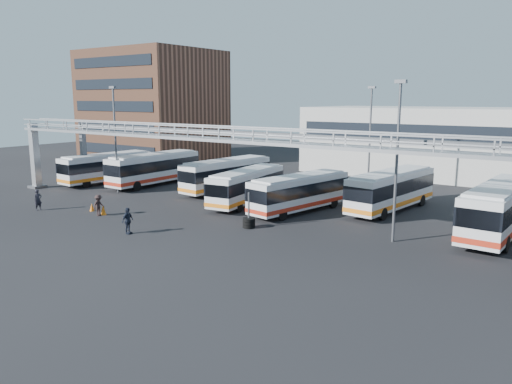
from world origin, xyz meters
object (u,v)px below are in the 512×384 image
Objects in this scene: light_pole_mid at (397,153)px; pedestrian_d at (128,221)px; bus_1 at (154,168)px; bus_5 at (300,192)px; light_pole_left at (115,134)px; bus_3 at (227,174)px; bus_4 at (247,185)px; pedestrian_c at (99,205)px; bus_6 at (392,189)px; light_pole_back at (370,134)px; cone_right at (103,210)px; pedestrian_a at (38,200)px; tire_stack at (249,222)px; bus_8 at (500,208)px; cone_left at (92,207)px; bus_0 at (107,167)px.

light_pole_mid is 18.28m from pedestrian_d.
bus_5 is (19.02, -2.15, -0.19)m from bus_1.
light_pole_left is 11.33m from bus_3.
bus_4 is 6.08× the size of pedestrian_c.
bus_6 is at bearing 17.30° from light_pole_left.
light_pole_back is 13.42m from bus_4.
bus_1 is at bearing 119.64° from cone_right.
pedestrian_d is (12.85, -14.68, -0.96)m from bus_1.
bus_5 reaches higher than pedestrian_a.
tire_stack is at bearing -24.45° from bus_1.
bus_8 is at bearing -65.95° from pedestrian_d.
cone_right is at bearing -154.47° from bus_8.
bus_3 reaches higher than tire_stack.
light_pole_back reaches higher than cone_right.
pedestrian_a is 6.08m from cone_right.
pedestrian_c is 12.41m from tire_stack.
light_pole_mid reaches higher than pedestrian_a.
light_pole_back is 26.20m from cone_left.
pedestrian_c is 0.59m from cone_right.
bus_4 is (-14.57, 4.02, -4.05)m from light_pole_mid.
bus_8 is 4.55× the size of tire_stack.
bus_5 is (-9.25, 3.97, -4.05)m from light_pole_mid.
light_pole_left is 0.95× the size of bus_3.
light_pole_back is at bearing 57.31° from cone_right.
light_pole_left is 7.59m from bus_0.
tire_stack is (-0.40, -6.47, -1.24)m from bus_5.
bus_6 reaches higher than bus_0.
bus_6 is (30.27, 4.46, 0.05)m from bus_0.
bus_5 is at bearing -14.05° from bus_3.
pedestrian_d reaches higher than cone_right.
cone_left is at bearing -139.33° from bus_4.
pedestrian_d is (11.73, -0.63, 0.04)m from pedestrian_a.
bus_3 reaches higher than pedestrian_a.
light_pole_mid reaches higher than cone_right.
light_pole_back is 16.07× the size of cone_left.
bus_0 is 0.99× the size of bus_3.
bus_5 is 0.87× the size of bus_8.
bus_8 is at bearing 20.98° from cone_left.
bus_1 is (-20.27, -8.88, -3.86)m from light_pole_back.
bus_1 is at bearing -167.41° from bus_6.
bus_1 is 1.09× the size of bus_5.
pedestrian_a is (0.86, -8.93, -4.86)m from light_pole_left.
light_pole_mid is 0.95× the size of bus_3.
pedestrian_a is 1.04× the size of pedestrian_c.
bus_0 reaches higher than cone_left.
bus_6 is at bearing 161.76° from bus_8.
light_pole_mid reaches higher than bus_4.
bus_8 reaches higher than bus_1.
light_pole_left reaches higher than bus_0.
pedestrian_d is at bearing -143.44° from bus_8.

